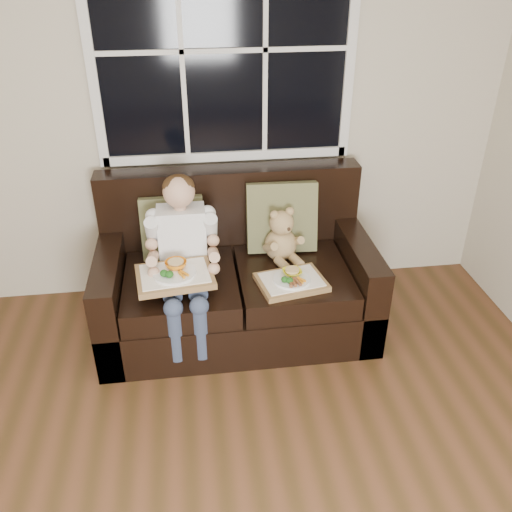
{
  "coord_description": "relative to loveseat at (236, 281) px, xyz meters",
  "views": [
    {
      "loc": [
        0.16,
        -0.92,
        2.23
      ],
      "look_at": [
        0.53,
        1.85,
        0.58
      ],
      "focal_mm": 38.0,
      "sensor_mm": 36.0,
      "label": 1
    }
  ],
  "objects": [
    {
      "name": "pillow_right",
      "position": [
        0.32,
        0.15,
        0.37
      ],
      "size": [
        0.46,
        0.23,
        0.46
      ],
      "rotation": [
        -0.21,
        0.0,
        -0.05
      ],
      "color": "#666740",
      "rests_on": "loveseat"
    },
    {
      "name": "child",
      "position": [
        -0.32,
        -0.12,
        0.35
      ],
      "size": [
        0.42,
        0.61,
        0.94
      ],
      "color": "white",
      "rests_on": "loveseat"
    },
    {
      "name": "tray_left",
      "position": [
        -0.37,
        -0.3,
        0.27
      ],
      "size": [
        0.47,
        0.38,
        0.1
      ],
      "rotation": [
        0.0,
        0.0,
        0.12
      ],
      "color": "olive",
      "rests_on": "child"
    },
    {
      "name": "room_walls",
      "position": [
        -0.42,
        -2.02,
        1.28
      ],
      "size": [
        4.52,
        5.02,
        2.71
      ],
      "color": "#C0B3A0",
      "rests_on": "ground"
    },
    {
      "name": "window_back",
      "position": [
        -0.0,
        0.46,
        1.34
      ],
      "size": [
        1.62,
        0.04,
        1.37
      ],
      "color": "black",
      "rests_on": "room_walls"
    },
    {
      "name": "pillow_left",
      "position": [
        -0.38,
        0.15,
        0.34
      ],
      "size": [
        0.4,
        0.19,
        0.41
      ],
      "rotation": [
        -0.21,
        0.0,
        0.02
      ],
      "color": "#666740",
      "rests_on": "loveseat"
    },
    {
      "name": "teddy_bear",
      "position": [
        0.29,
        0.01,
        0.28
      ],
      "size": [
        0.25,
        0.3,
        0.36
      ],
      "rotation": [
        0.0,
        0.0,
        0.31
      ],
      "color": "tan",
      "rests_on": "loveseat"
    },
    {
      "name": "loveseat",
      "position": [
        0.0,
        0.0,
        0.0
      ],
      "size": [
        1.7,
        0.92,
        0.96
      ],
      "color": "black",
      "rests_on": "ground"
    },
    {
      "name": "tray_right",
      "position": [
        0.3,
        -0.3,
        0.17
      ],
      "size": [
        0.44,
        0.36,
        0.09
      ],
      "rotation": [
        0.0,
        0.0,
        0.19
      ],
      "color": "olive",
      "rests_on": "loveseat"
    }
  ]
}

